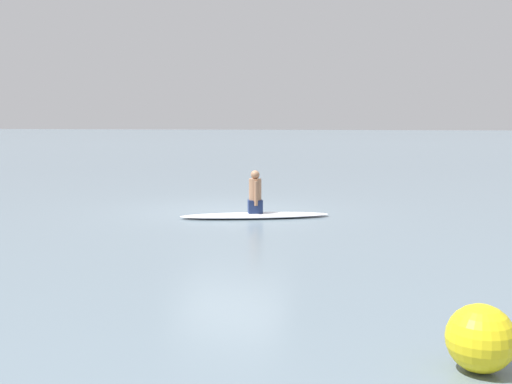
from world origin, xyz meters
name	(u,v)px	position (x,y,z in m)	size (l,w,h in m)	color
ground_plane	(230,211)	(0.00, 0.00, 0.00)	(400.00, 400.00, 0.00)	slate
surfboard	(255,215)	(0.79, 0.87, 0.05)	(3.15, 0.66, 0.10)	white
person_paddler	(255,194)	(0.79, 0.87, 0.51)	(0.38, 0.37, 0.90)	navy
buoy_marker	(480,338)	(7.94, 5.08, 0.27)	(0.55, 0.55, 0.55)	yellow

